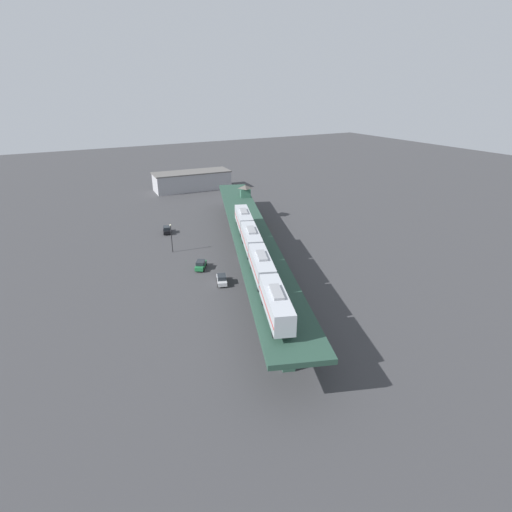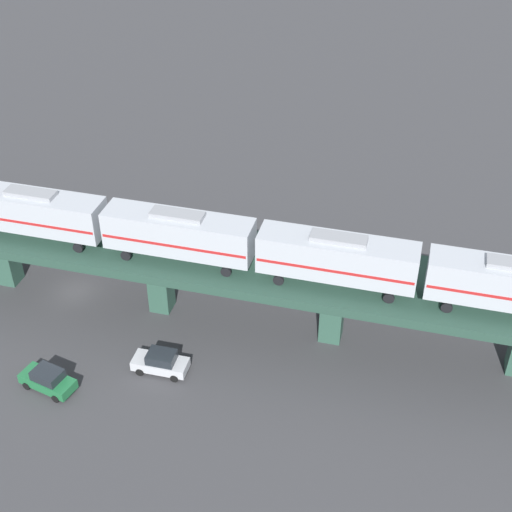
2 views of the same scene
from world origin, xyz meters
name	(u,v)px [view 2 (image 2 of 2)]	position (x,y,z in m)	size (l,w,h in m)	color
ground_plane	(75,292)	(0.00, 0.00, 0.00)	(400.00, 400.00, 0.00)	#38383A
elevated_viaduct	(67,240)	(-0.05, -0.15, 5.79)	(39.29, 89.35, 6.72)	#244135
subway_train	(256,245)	(-7.25, -15.88, 9.26)	(19.62, 47.77, 4.45)	#ADB2BA
street_car_green	(48,380)	(-11.92, 0.56, 0.94)	(3.88, 4.68, 1.89)	#1E6638
street_car_silver	(161,362)	(-10.78, -8.03, 0.94)	(3.14, 4.75, 1.89)	#B7BABF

